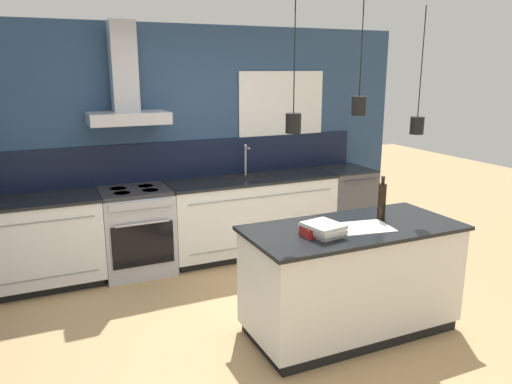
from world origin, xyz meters
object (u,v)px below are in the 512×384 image
Objects in this scene: dishwasher at (344,204)px; bottle_on_island at (382,201)px; oven_range at (137,231)px; red_supply_box at (315,231)px; book_stack at (323,229)px.

bottle_on_island is at bearing -116.54° from dishwasher.
dishwasher is at bearing 0.09° from oven_range.
bottle_on_island is (1.67, -1.91, 0.61)m from oven_range.
red_supply_box is (-0.72, -0.13, -0.12)m from bottle_on_island.
oven_range is 2.61m from bottle_on_island.
oven_range is 2.50× the size of bottle_on_island.
dishwasher is (2.62, 0.00, -0.00)m from oven_range.
red_supply_box is at bearing -169.60° from bottle_on_island.
book_stack is (0.99, -2.09, 0.51)m from oven_range.
bottle_on_island is at bearing 14.44° from book_stack.
dishwasher is at bearing 50.72° from red_supply_box.
bottle_on_island reaches higher than oven_range.
book_stack reaches higher than dishwasher.
book_stack is at bearing -127.94° from dishwasher.
bottle_on_island is 0.70m from book_stack.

